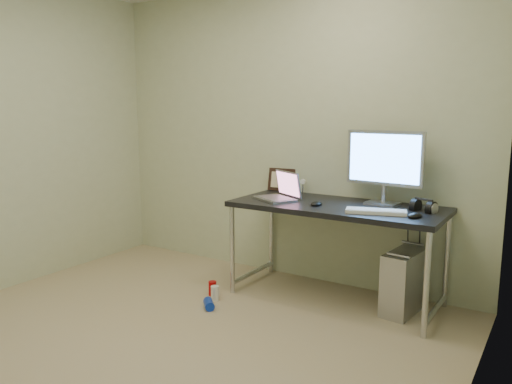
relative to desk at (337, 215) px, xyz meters
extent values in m
plane|color=tan|center=(-0.64, -1.40, -0.67)|extent=(3.50, 3.50, 0.00)
cube|color=beige|center=(-0.64, 0.35, 0.58)|extent=(3.50, 0.02, 2.50)
cube|color=beige|center=(1.11, -1.40, 0.58)|extent=(0.02, 3.50, 2.50)
cube|color=black|center=(0.00, 0.00, 0.06)|extent=(1.58, 0.69, 0.04)
cylinder|color=silver|center=(-0.75, -0.31, -0.32)|extent=(0.04, 0.04, 0.71)
cylinder|color=silver|center=(-0.75, 0.31, -0.32)|extent=(0.04, 0.04, 0.71)
cylinder|color=silver|center=(0.75, -0.31, -0.32)|extent=(0.04, 0.04, 0.71)
cylinder|color=silver|center=(0.75, 0.31, -0.32)|extent=(0.04, 0.04, 0.71)
cylinder|color=silver|center=(-0.75, 0.00, -0.59)|extent=(0.04, 0.61, 0.04)
cylinder|color=silver|center=(0.75, 0.00, -0.59)|extent=(0.04, 0.61, 0.04)
cube|color=#AEAEB3|center=(0.52, 0.05, -0.44)|extent=(0.24, 0.45, 0.45)
cylinder|color=#A8A8AF|center=(0.52, -0.14, -0.20)|extent=(0.16, 0.04, 0.02)
cylinder|color=#A8A8AF|center=(0.52, 0.23, -0.20)|extent=(0.16, 0.04, 0.02)
cylinder|color=black|center=(0.47, 0.30, -0.27)|extent=(0.01, 0.16, 0.69)
cylinder|color=black|center=(0.56, 0.28, -0.29)|extent=(0.02, 0.11, 0.71)
cylinder|color=#B00407|center=(-0.85, -0.44, -0.61)|extent=(0.07, 0.07, 0.11)
cylinder|color=white|center=(-0.77, -0.51, -0.61)|extent=(0.07, 0.07, 0.11)
cylinder|color=#0F33C7|center=(-0.71, -0.67, -0.64)|extent=(0.14, 0.14, 0.07)
cube|color=#A8A8AF|center=(-0.49, -0.09, 0.09)|extent=(0.39, 0.35, 0.02)
cube|color=slate|center=(-0.49, -0.09, 0.10)|extent=(0.34, 0.30, 0.00)
cube|color=#96959D|center=(-0.43, 0.02, 0.20)|extent=(0.30, 0.19, 0.21)
cube|color=#7F4A61|center=(-0.43, 0.01, 0.20)|extent=(0.27, 0.17, 0.18)
cube|color=#A8A8AF|center=(0.29, 0.18, 0.09)|extent=(0.25, 0.19, 0.02)
cylinder|color=#A8A8AF|center=(0.29, 0.20, 0.16)|extent=(0.04, 0.04, 0.13)
cube|color=#A8A8AF|center=(0.29, 0.19, 0.43)|extent=(0.59, 0.08, 0.41)
cube|color=#4989E3|center=(0.29, 0.17, 0.43)|extent=(0.53, 0.05, 0.35)
cube|color=white|center=(0.35, -0.15, 0.09)|extent=(0.43, 0.24, 0.02)
ellipsoid|color=black|center=(0.62, -0.15, 0.10)|extent=(0.11, 0.14, 0.04)
ellipsoid|color=black|center=(-0.12, -0.11, 0.10)|extent=(0.08, 0.12, 0.04)
cylinder|color=black|center=(0.55, 0.08, 0.11)|extent=(0.07, 0.11, 0.10)
cylinder|color=black|center=(0.68, 0.08, 0.11)|extent=(0.07, 0.11, 0.10)
cube|color=black|center=(0.61, 0.08, 0.16)|extent=(0.13, 0.06, 0.01)
cube|color=black|center=(-0.66, 0.32, 0.18)|extent=(0.25, 0.10, 0.20)
cylinder|color=silver|center=(-0.43, 0.28, 0.13)|extent=(0.01, 0.01, 0.09)
cylinder|color=white|center=(-0.43, 0.28, 0.18)|extent=(0.05, 0.04, 0.04)
camera|label=1|loc=(1.44, -3.44, 0.80)|focal=35.00mm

